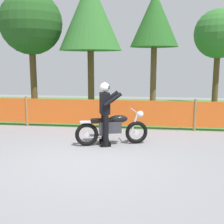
# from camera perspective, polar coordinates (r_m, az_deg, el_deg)

# --- Properties ---
(ground) EXTENTS (24.00, 24.00, 0.02)m
(ground) POSITION_cam_1_polar(r_m,az_deg,el_deg) (6.76, -4.71, -9.36)
(ground) COLOR gray
(grass_verge) EXTENTS (24.00, 7.82, 0.01)m
(grass_verge) POSITION_cam_1_polar(r_m,az_deg,el_deg) (13.53, 1.51, 0.56)
(grass_verge) COLOR #427A33
(grass_verge) RESTS_ON ground
(barrier_fence) EXTENTS (11.49, 0.08, 1.05)m
(barrier_fence) POSITION_cam_1_polar(r_m,az_deg,el_deg) (9.61, -0.87, -0.10)
(barrier_fence) COLOR #997547
(barrier_fence) RESTS_ON ground
(tree_leftmost) EXTENTS (2.66, 2.66, 5.17)m
(tree_leftmost) POSITION_cam_1_polar(r_m,az_deg,el_deg) (13.23, -15.81, 16.53)
(tree_leftmost) COLOR brown
(tree_leftmost) RESTS_ON ground
(tree_near_left) EXTENTS (2.69, 2.69, 5.69)m
(tree_near_left) POSITION_cam_1_polar(r_m,az_deg,el_deg) (12.83, -4.36, 18.67)
(tree_near_left) COLOR brown
(tree_near_left) RESTS_ON ground
(tree_near_right) EXTENTS (2.23, 2.23, 5.38)m
(tree_near_right) POSITION_cam_1_polar(r_m,az_deg,el_deg) (13.88, 8.49, 17.61)
(tree_near_right) COLOR brown
(tree_near_right) RESTS_ON ground
(tree_rightmost) EXTENTS (2.31, 2.31, 4.68)m
(tree_rightmost) POSITION_cam_1_polar(r_m,az_deg,el_deg) (14.96, 20.43, 14.23)
(tree_rightmost) COLOR brown
(tree_rightmost) RESTS_ON ground
(motorcycle_lead) EXTENTS (1.93, 0.80, 0.94)m
(motorcycle_lead) POSITION_cam_1_polar(r_m,az_deg,el_deg) (7.74, 0.09, -3.22)
(motorcycle_lead) COLOR black
(motorcycle_lead) RESTS_ON ground
(rider_lead) EXTENTS (0.67, 0.66, 1.69)m
(rider_lead) POSITION_cam_1_polar(r_m,az_deg,el_deg) (7.62, -1.33, 0.09)
(rider_lead) COLOR black
(rider_lead) RESTS_ON ground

